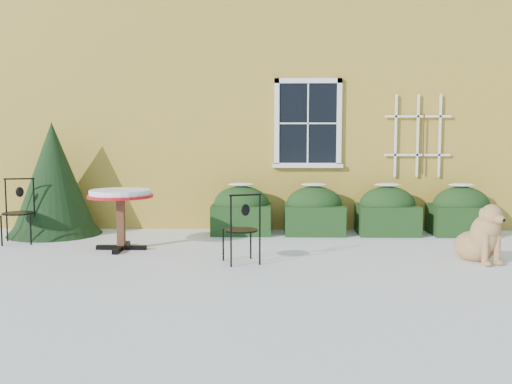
{
  "coord_description": "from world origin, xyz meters",
  "views": [
    {
      "loc": [
        0.22,
        -7.56,
        1.73
      ],
      "look_at": [
        0.0,
        1.0,
        0.9
      ],
      "focal_mm": 40.0,
      "sensor_mm": 36.0,
      "label": 1
    }
  ],
  "objects_px": {
    "patio_chair_near": "(242,228)",
    "patio_chair_far": "(18,211)",
    "dog": "(481,238)",
    "evergreen_shrub": "(54,190)",
    "bistro_table": "(120,200)"
  },
  "relations": [
    {
      "from": "bistro_table",
      "to": "dog",
      "type": "relative_size",
      "value": 1.06
    },
    {
      "from": "evergreen_shrub",
      "to": "bistro_table",
      "type": "height_order",
      "value": "evergreen_shrub"
    },
    {
      "from": "patio_chair_far",
      "to": "dog",
      "type": "bearing_deg",
      "value": -24.6
    },
    {
      "from": "evergreen_shrub",
      "to": "bistro_table",
      "type": "relative_size",
      "value": 1.99
    },
    {
      "from": "patio_chair_near",
      "to": "patio_chair_far",
      "type": "xyz_separation_m",
      "value": [
        -3.74,
        1.46,
        0.04
      ]
    },
    {
      "from": "evergreen_shrub",
      "to": "bistro_table",
      "type": "bearing_deg",
      "value": -41.07
    },
    {
      "from": "patio_chair_near",
      "to": "patio_chair_far",
      "type": "height_order",
      "value": "patio_chair_far"
    },
    {
      "from": "evergreen_shrub",
      "to": "dog",
      "type": "height_order",
      "value": "evergreen_shrub"
    },
    {
      "from": "patio_chair_near",
      "to": "patio_chair_far",
      "type": "bearing_deg",
      "value": -41.01
    },
    {
      "from": "patio_chair_far",
      "to": "patio_chair_near",
      "type": "bearing_deg",
      "value": -35.52
    },
    {
      "from": "dog",
      "to": "evergreen_shrub",
      "type": "bearing_deg",
      "value": 142.85
    },
    {
      "from": "bistro_table",
      "to": "patio_chair_far",
      "type": "xyz_separation_m",
      "value": [
        -1.83,
        0.55,
        -0.25
      ]
    },
    {
      "from": "bistro_table",
      "to": "evergreen_shrub",
      "type": "bearing_deg",
      "value": 138.93
    },
    {
      "from": "patio_chair_far",
      "to": "dog",
      "type": "relative_size",
      "value": 1.11
    },
    {
      "from": "evergreen_shrub",
      "to": "patio_chair_near",
      "type": "bearing_deg",
      "value": -33.14
    }
  ]
}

